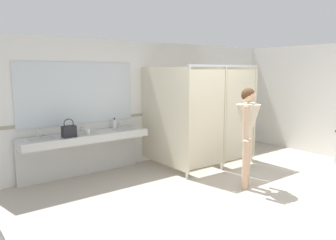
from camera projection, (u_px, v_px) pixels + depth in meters
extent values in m
cube|color=#B2A899|center=(253.00, 196.00, 5.35)|extent=(7.12, 5.99, 0.10)
cube|color=silver|center=(156.00, 102.00, 7.31)|extent=(7.12, 0.12, 2.60)
cube|color=#9E937F|center=(158.00, 113.00, 7.30)|extent=(7.12, 0.01, 0.06)
cube|color=silver|center=(86.00, 137.00, 6.00)|extent=(2.37, 0.56, 0.14)
cube|color=silver|center=(82.00, 157.00, 6.25)|extent=(2.37, 0.08, 0.71)
cube|color=#ADADA8|center=(42.00, 142.00, 5.50)|extent=(0.42, 0.31, 0.11)
cylinder|color=silver|center=(38.00, 134.00, 5.66)|extent=(0.04, 0.04, 0.11)
cylinder|color=silver|center=(39.00, 132.00, 5.61)|extent=(0.03, 0.11, 0.03)
sphere|color=silver|center=(42.00, 135.00, 5.71)|extent=(0.04, 0.04, 0.04)
cube|color=#ADADA8|center=(87.00, 136.00, 5.97)|extent=(0.42, 0.31, 0.11)
cylinder|color=silver|center=(82.00, 129.00, 6.13)|extent=(0.04, 0.04, 0.11)
cylinder|color=silver|center=(83.00, 127.00, 6.08)|extent=(0.03, 0.11, 0.03)
sphere|color=silver|center=(85.00, 130.00, 6.18)|extent=(0.04, 0.04, 0.04)
cube|color=#ADADA8|center=(124.00, 132.00, 6.45)|extent=(0.42, 0.31, 0.11)
cylinder|color=silver|center=(119.00, 125.00, 6.60)|extent=(0.04, 0.04, 0.11)
cylinder|color=silver|center=(120.00, 123.00, 6.55)|extent=(0.03, 0.11, 0.03)
sphere|color=silver|center=(121.00, 126.00, 6.66)|extent=(0.04, 0.04, 0.04)
cube|color=silver|center=(78.00, 93.00, 6.11)|extent=(2.27, 0.02, 1.16)
cube|color=beige|center=(164.00, 117.00, 6.43)|extent=(0.03, 1.55, 1.95)
cylinder|color=silver|center=(187.00, 176.00, 6.02)|extent=(0.05, 0.05, 0.12)
cube|color=beige|center=(199.00, 113.00, 6.98)|extent=(0.03, 1.55, 1.95)
cylinder|color=silver|center=(222.00, 167.00, 6.58)|extent=(0.05, 0.05, 0.12)
cube|color=beige|center=(228.00, 110.00, 7.54)|extent=(0.03, 1.55, 1.95)
cylinder|color=silver|center=(251.00, 159.00, 7.14)|extent=(0.05, 0.05, 0.12)
cube|color=beige|center=(207.00, 119.00, 6.12)|extent=(0.85, 0.06, 1.85)
cube|color=beige|center=(240.00, 115.00, 6.68)|extent=(0.85, 0.03, 1.85)
cube|color=#B7BABF|center=(226.00, 66.00, 6.25)|extent=(1.92, 0.04, 0.04)
cylinder|color=#DBAD89|center=(247.00, 162.00, 5.64)|extent=(0.11, 0.11, 0.84)
cylinder|color=#DBAD89|center=(245.00, 165.00, 5.47)|extent=(0.11, 0.11, 0.84)
cone|color=beige|center=(248.00, 126.00, 5.45)|extent=(0.55, 0.55, 0.72)
cube|color=beige|center=(248.00, 106.00, 5.40)|extent=(0.48, 0.37, 0.10)
cylinder|color=#DBAD89|center=(250.00, 118.00, 5.67)|extent=(0.08, 0.08, 0.54)
cylinder|color=#DBAD89|center=(245.00, 123.00, 5.20)|extent=(0.08, 0.08, 0.54)
sphere|color=#DBAD89|center=(249.00, 96.00, 5.38)|extent=(0.23, 0.23, 0.23)
sphere|color=#472D19|center=(248.00, 95.00, 5.38)|extent=(0.23, 0.23, 0.23)
cube|color=black|center=(69.00, 132.00, 5.65)|extent=(0.23, 0.15, 0.20)
torus|color=black|center=(69.00, 124.00, 5.63)|extent=(0.18, 0.02, 0.18)
cylinder|color=white|center=(114.00, 124.00, 6.52)|extent=(0.07, 0.07, 0.18)
cylinder|color=black|center=(114.00, 119.00, 6.50)|extent=(0.03, 0.03, 0.04)
cylinder|color=white|center=(88.00, 132.00, 5.90)|extent=(0.07, 0.07, 0.10)
cylinder|color=#B7BABF|center=(296.00, 169.00, 6.65)|extent=(0.14, 0.14, 0.01)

